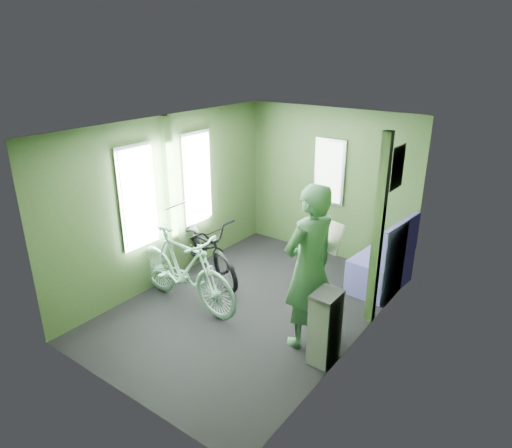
# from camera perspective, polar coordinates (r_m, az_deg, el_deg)

# --- Properties ---
(room) EXTENTS (4.00, 4.02, 2.31)m
(room) POSITION_cam_1_polar(r_m,az_deg,el_deg) (5.41, -0.70, 3.21)
(room) COLOR black
(room) RESTS_ON ground
(bicycle_black) EXTENTS (1.94, 1.38, 1.03)m
(bicycle_black) POSITION_cam_1_polar(r_m,az_deg,el_deg) (6.75, -6.29, -6.28)
(bicycle_black) COLOR black
(bicycle_black) RESTS_ON ground
(bicycle_mint) EXTENTS (1.77, 0.65, 1.08)m
(bicycle_mint) POSITION_cam_1_polar(r_m,az_deg,el_deg) (6.06, -8.71, -9.93)
(bicycle_mint) COLOR #7CBA9D
(bicycle_mint) RESTS_ON ground
(passenger) EXTENTS (0.63, 0.78, 1.86)m
(passenger) POSITION_cam_1_polar(r_m,az_deg,el_deg) (4.90, 6.65, -5.39)
(passenger) COLOR #34603C
(passenger) RESTS_ON ground
(waste_box) EXTENTS (0.24, 0.33, 0.81)m
(waste_box) POSITION_cam_1_polar(r_m,az_deg,el_deg) (4.90, 8.60, -12.64)
(waste_box) COLOR slate
(waste_box) RESTS_ON ground
(bench_seat) EXTENTS (0.62, 1.01, 1.02)m
(bench_seat) POSITION_cam_1_polar(r_m,az_deg,el_deg) (6.48, 15.48, -5.23)
(bench_seat) COLOR navy
(bench_seat) RESTS_ON ground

